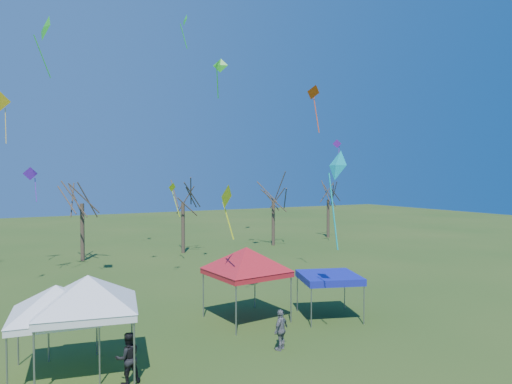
% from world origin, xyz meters
% --- Properties ---
extents(ground, '(140.00, 140.00, 0.00)m').
position_xyz_m(ground, '(0.00, 0.00, 0.00)').
color(ground, '#2B4C18').
rests_on(ground, ground).
extents(tree_2, '(3.71, 3.71, 8.18)m').
position_xyz_m(tree_2, '(-2.37, 24.38, 6.29)').
color(tree_2, '#3D2D21').
rests_on(tree_2, ground).
extents(tree_3, '(3.59, 3.59, 7.91)m').
position_xyz_m(tree_3, '(6.03, 24.04, 6.08)').
color(tree_3, '#3D2D21').
rests_on(tree_3, ground).
extents(tree_4, '(3.58, 3.58, 7.89)m').
position_xyz_m(tree_4, '(15.36, 24.00, 6.06)').
color(tree_4, '#3D2D21').
rests_on(tree_4, ground).
extents(tree_5, '(3.39, 3.39, 7.46)m').
position_xyz_m(tree_5, '(23.72, 26.07, 5.73)').
color(tree_5, '#3D2D21').
rests_on(tree_5, ground).
extents(tent_white_west, '(4.04, 4.04, 3.59)m').
position_xyz_m(tent_white_west, '(-6.26, 2.44, 2.90)').
color(tent_white_west, gray).
rests_on(tent_white_west, ground).
extents(tent_white_mid, '(4.39, 4.39, 3.96)m').
position_xyz_m(tent_white_mid, '(-5.28, 2.01, 3.19)').
color(tent_white_mid, gray).
rests_on(tent_white_mid, ground).
extents(tent_red, '(4.54, 4.54, 4.02)m').
position_xyz_m(tent_red, '(2.22, 4.58, 3.24)').
color(tent_red, gray).
rests_on(tent_red, ground).
extents(tent_blue, '(3.43, 3.43, 2.11)m').
position_xyz_m(tent_blue, '(5.89, 2.97, 1.94)').
color(tent_blue, gray).
rests_on(tent_blue, ground).
extents(person_dark, '(0.83, 0.65, 1.70)m').
position_xyz_m(person_dark, '(-4.28, 0.58, 0.85)').
color(person_dark, black).
rests_on(person_dark, ground).
extents(person_grey, '(1.00, 0.80, 1.59)m').
position_xyz_m(person_grey, '(1.69, 0.62, 0.80)').
color(person_grey, slate).
rests_on(person_grey, ground).
extents(kite_18, '(0.74, 0.63, 1.93)m').
position_xyz_m(kite_18, '(1.45, 5.81, 12.13)').
color(kite_18, '#1B9817').
rests_on(kite_18, ground).
extents(kite_22, '(0.98, 0.88, 2.71)m').
position_xyz_m(kite_22, '(3.50, 19.35, 5.88)').
color(kite_22, '#D5EF19').
rests_on(kite_22, ground).
extents(kite_5, '(0.51, 1.25, 4.01)m').
position_xyz_m(kite_5, '(3.72, -0.24, 7.21)').
color(kite_5, '#0ECCD5').
rests_on(kite_5, ground).
extents(kite_12, '(0.73, 0.79, 2.65)m').
position_xyz_m(kite_12, '(19.88, 19.80, 9.83)').
color(kite_12, purple).
rests_on(kite_12, ground).
extents(kite_24, '(0.48, 0.80, 2.10)m').
position_xyz_m(kite_24, '(2.28, 13.04, 16.56)').
color(kite_24, green).
rests_on(kite_24, ground).
extents(kite_13, '(0.92, 0.67, 2.36)m').
position_xyz_m(kite_13, '(-6.27, 19.38, 6.97)').
color(kite_13, '#5519B2').
rests_on(kite_13, ground).
extents(kite_1, '(0.97, 0.88, 2.39)m').
position_xyz_m(kite_1, '(0.44, 3.04, 5.97)').
color(kite_1, '#F0FF1A').
rests_on(kite_1, ground).
extents(kite_11, '(0.95, 1.54, 3.25)m').
position_xyz_m(kite_11, '(-5.78, 12.44, 14.71)').
color(kite_11, '#1EA519').
rests_on(kite_11, ground).
extents(kite_17, '(1.04, 0.64, 3.08)m').
position_xyz_m(kite_17, '(9.68, 9.58, 12.18)').
color(kite_17, '#FF4D0D').
rests_on(kite_17, ground).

